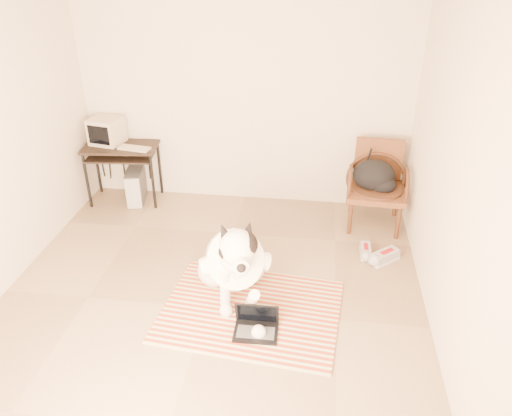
% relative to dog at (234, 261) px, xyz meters
% --- Properties ---
extents(floor, '(4.50, 4.50, 0.00)m').
position_rel_dog_xyz_m(floor, '(-0.22, -0.22, -0.40)').
color(floor, '#917758').
rests_on(floor, ground).
extents(wall_back, '(4.50, 0.00, 4.50)m').
position_rel_dog_xyz_m(wall_back, '(-0.22, 2.03, 0.95)').
color(wall_back, beige).
rests_on(wall_back, floor).
extents(wall_front, '(4.50, 0.00, 4.50)m').
position_rel_dog_xyz_m(wall_front, '(-0.22, -2.47, 0.95)').
color(wall_front, beige).
rests_on(wall_front, floor).
extents(wall_right, '(0.00, 4.50, 4.50)m').
position_rel_dog_xyz_m(wall_right, '(1.78, -0.22, 0.95)').
color(wall_right, beige).
rests_on(wall_right, floor).
extents(rug, '(1.70, 1.37, 0.02)m').
position_rel_dog_xyz_m(rug, '(0.18, -0.21, -0.39)').
color(rug, red).
rests_on(rug, floor).
extents(dog, '(0.75, 1.28, 1.00)m').
position_rel_dog_xyz_m(dog, '(0.00, 0.00, 0.00)').
color(dog, white).
rests_on(dog, rug).
extents(laptop, '(0.39, 0.28, 0.27)m').
position_rel_dog_xyz_m(laptop, '(0.27, -0.47, -0.31)').
color(laptop, black).
rests_on(laptop, rug).
extents(computer_desk, '(0.94, 0.59, 0.75)m').
position_rel_dog_xyz_m(computer_desk, '(-1.72, 1.74, 0.25)').
color(computer_desk, black).
rests_on(computer_desk, floor).
extents(crt_monitor, '(0.42, 0.40, 0.32)m').
position_rel_dog_xyz_m(crt_monitor, '(-1.90, 1.82, 0.51)').
color(crt_monitor, '#B9AA91').
rests_on(crt_monitor, computer_desk).
extents(desk_keyboard, '(0.41, 0.20, 0.03)m').
position_rel_dog_xyz_m(desk_keyboard, '(-1.51, 1.66, 0.36)').
color(desk_keyboard, '#B9AA91').
rests_on(desk_keyboard, computer_desk).
extents(pc_tower, '(0.28, 0.49, 0.43)m').
position_rel_dog_xyz_m(pc_tower, '(-1.57, 1.73, -0.18)').
color(pc_tower, '#454547').
rests_on(pc_tower, floor).
extents(rattan_chair, '(0.68, 0.66, 0.97)m').
position_rel_dog_xyz_m(rattan_chair, '(1.40, 1.59, 0.09)').
color(rattan_chair, brown).
rests_on(rattan_chair, floor).
extents(backpack, '(0.50, 0.40, 0.36)m').
position_rel_dog_xyz_m(backpack, '(1.37, 1.55, 0.22)').
color(backpack, black).
rests_on(backpack, rattan_chair).
extents(sneaker_left, '(0.11, 0.27, 0.09)m').
position_rel_dog_xyz_m(sneaker_left, '(1.28, 0.87, -0.35)').
color(sneaker_left, silver).
rests_on(sneaker_left, floor).
extents(sneaker_right, '(0.34, 0.32, 0.12)m').
position_rel_dog_xyz_m(sneaker_right, '(1.47, 0.77, -0.34)').
color(sneaker_right, silver).
rests_on(sneaker_right, floor).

